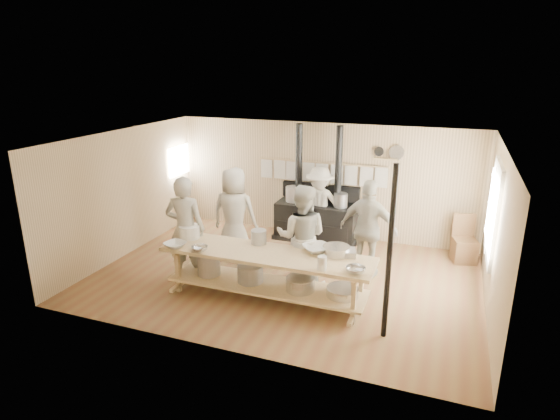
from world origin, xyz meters
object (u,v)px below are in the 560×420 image
at_px(stove, 316,217).
at_px(prep_table, 266,271).
at_px(cook_left, 302,237).
at_px(cook_center, 234,214).
at_px(cook_right, 368,229).
at_px(cook_by_window, 319,205).
at_px(cook_far_left, 186,229).
at_px(chair, 464,248).
at_px(roasting_pan, 342,252).

distance_m(stove, prep_table, 3.02).
distance_m(cook_left, cook_center, 1.79).
bearing_deg(stove, cook_right, -46.83).
distance_m(cook_center, cook_by_window, 2.00).
relative_size(stove, cook_center, 1.36).
distance_m(cook_far_left, cook_left, 2.10).
bearing_deg(cook_center, cook_right, 177.54).
height_order(prep_table, chair, chair).
height_order(stove, cook_left, stove).
bearing_deg(cook_far_left, cook_by_window, -135.82).
height_order(cook_far_left, chair, cook_far_left).
relative_size(prep_table, roasting_pan, 8.00).
distance_m(cook_far_left, cook_right, 3.34).
bearing_deg(cook_far_left, chair, -163.30).
distance_m(prep_table, cook_left, 0.90).
distance_m(cook_center, chair, 4.69).
distance_m(stove, cook_left, 2.41).
bearing_deg(roasting_pan, prep_table, -164.72).
relative_size(cook_center, cook_right, 1.02).
xyz_separation_m(stove, chair, (3.15, -0.15, -0.24)).
bearing_deg(cook_far_left, stove, -132.65).
xyz_separation_m(stove, prep_table, (-0.00, -3.02, -0.00)).
bearing_deg(cook_left, chair, -150.68).
relative_size(prep_table, cook_center, 1.89).
height_order(prep_table, roasting_pan, roasting_pan).
relative_size(cook_center, cook_by_window, 1.11).
bearing_deg(chair, prep_table, -153.00).
relative_size(cook_by_window, chair, 1.80).
bearing_deg(roasting_pan, chair, 52.53).
bearing_deg(prep_table, cook_far_left, 173.66).
bearing_deg(cook_center, cook_far_left, 67.13).
distance_m(stove, cook_center, 2.10).
height_order(cook_far_left, cook_center, cook_far_left).
bearing_deg(cook_right, cook_far_left, 31.46).
height_order(stove, cook_center, stove).
xyz_separation_m(cook_left, cook_center, (-1.65, 0.70, 0.01)).
bearing_deg(cook_left, cook_far_left, 4.65).
relative_size(prep_table, cook_right, 1.93).
bearing_deg(cook_by_window, prep_table, -89.32).
bearing_deg(chair, cook_left, -156.83).
height_order(cook_center, cook_by_window, cook_center).
xyz_separation_m(cook_far_left, cook_left, (2.04, 0.50, -0.05)).
xyz_separation_m(cook_right, roasting_pan, (-0.22, -1.16, -0.03)).
xyz_separation_m(prep_table, cook_left, (0.40, 0.68, 0.42)).
bearing_deg(cook_center, stove, -132.17).
height_order(prep_table, cook_left, cook_left).
bearing_deg(cook_by_window, cook_right, -42.85).
bearing_deg(cook_center, chair, -166.13).
distance_m(cook_by_window, chair, 3.10).
bearing_deg(cook_left, prep_table, 50.34).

